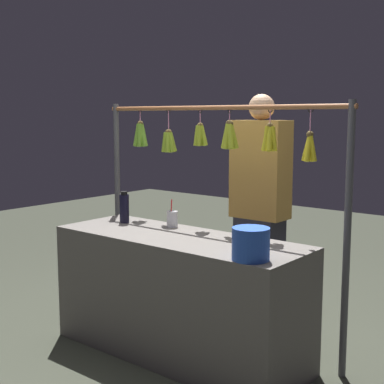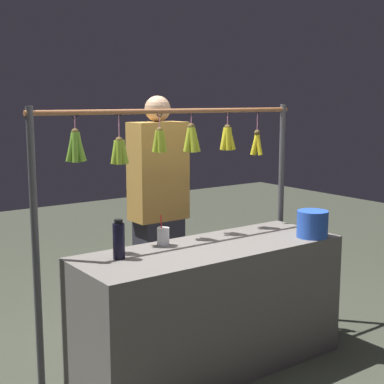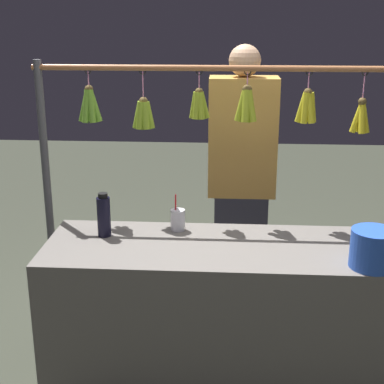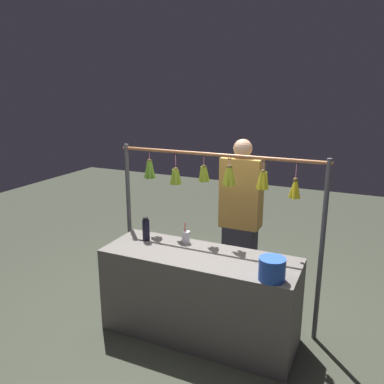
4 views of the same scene
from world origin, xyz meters
The scene contains 7 objects.
ground_plane centered at (0.00, 0.00, 0.00)m, with size 12.00×12.00×0.00m, color #393D31.
market_counter centered at (0.00, 0.00, 0.41)m, with size 1.77×0.62×0.81m, color #66605B.
display_rack centered at (0.02, -0.39, 1.23)m, with size 2.04×0.12×1.69m.
water_bottle centered at (0.60, -0.09, 0.92)m, with size 0.07×0.07×0.23m.
blue_bucket centered at (-0.70, 0.21, 0.90)m, with size 0.21×0.21×0.18m, color blue.
drink_cup centered at (0.23, -0.20, 0.87)m, with size 0.08×0.08×0.20m.
vendor_person centered at (-0.12, -0.80, 0.87)m, with size 0.42×0.23×1.75m.
Camera 2 is at (2.13, 2.73, 1.72)m, focal length 53.04 mm.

